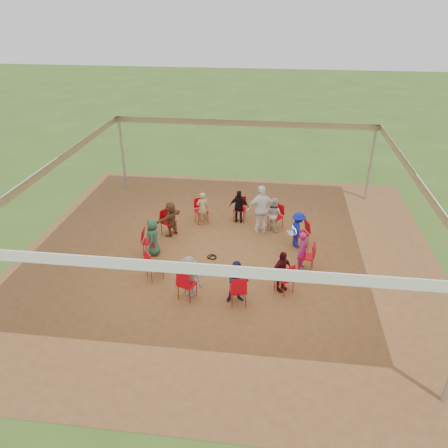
# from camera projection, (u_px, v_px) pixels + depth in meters

# --- Properties ---
(ground) EXTENTS (80.00, 80.00, 0.00)m
(ground) POSITION_uv_depth(u_px,v_px,m) (228.00, 255.00, 13.80)
(ground) COLOR #34541A
(ground) RESTS_ON ground
(dirt_patch) EXTENTS (13.00, 13.00, 0.00)m
(dirt_patch) POSITION_uv_depth(u_px,v_px,m) (228.00, 255.00, 13.79)
(dirt_patch) COLOR brown
(dirt_patch) RESTS_ON ground
(tent) EXTENTS (10.33, 10.33, 3.00)m
(tent) POSITION_uv_depth(u_px,v_px,m) (228.00, 186.00, 12.69)
(tent) COLOR #B2B2B7
(tent) RESTS_ON ground
(chair_0) EXTENTS (0.56, 0.55, 0.90)m
(chair_0) POSITION_uv_depth(u_px,v_px,m) (301.00, 234.00, 14.11)
(chair_0) COLOR #BB020E
(chair_0) RESTS_ON ground
(chair_1) EXTENTS (0.60, 0.60, 0.90)m
(chair_1) POSITION_uv_depth(u_px,v_px,m) (276.00, 217.00, 15.17)
(chair_1) COLOR #BB020E
(chair_1) RESTS_ON ground
(chair_2) EXTENTS (0.44, 0.46, 0.90)m
(chair_2) POSITION_uv_depth(u_px,v_px,m) (240.00, 209.00, 15.72)
(chair_2) COLOR #BB020E
(chair_2) RESTS_ON ground
(chair_3) EXTENTS (0.58, 0.59, 0.90)m
(chair_3) POSITION_uv_depth(u_px,v_px,m) (201.00, 211.00, 15.59)
(chair_3) COLOR #BB020E
(chair_3) RESTS_ON ground
(chair_4) EXTENTS (0.58, 0.58, 0.90)m
(chair_4) POSITION_uv_depth(u_px,v_px,m) (169.00, 222.00, 14.83)
(chair_4) COLOR #BB020E
(chair_4) RESTS_ON ground
(chair_5) EXTENTS (0.47, 0.46, 0.90)m
(chair_5) POSITION_uv_depth(u_px,v_px,m) (150.00, 241.00, 13.67)
(chair_5) COLOR #BB020E
(chair_5) RESTS_ON ground
(chair_6) EXTENTS (0.60, 0.60, 0.90)m
(chair_6) POSITION_uv_depth(u_px,v_px,m) (154.00, 265.00, 12.49)
(chair_6) COLOR #BB020E
(chair_6) RESTS_ON ground
(chair_7) EXTENTS (0.54, 0.56, 0.90)m
(chair_7) POSITION_uv_depth(u_px,v_px,m) (187.00, 284.00, 11.65)
(chair_7) COLOR #BB020E
(chair_7) RESTS_ON ground
(chair_8) EXTENTS (0.51, 0.52, 0.90)m
(chair_8) POSITION_uv_depth(u_px,v_px,m) (238.00, 290.00, 11.43)
(chair_8) COLOR #BB020E
(chair_8) RESTS_ON ground
(chair_9) EXTENTS (0.61, 0.61, 0.90)m
(chair_9) POSITION_uv_depth(u_px,v_px,m) (284.00, 278.00, 11.89)
(chair_9) COLOR #BB020E
(chair_9) RESTS_ON ground
(chair_10) EXTENTS (0.51, 0.50, 0.90)m
(chair_10) POSITION_uv_depth(u_px,v_px,m) (306.00, 256.00, 12.89)
(chair_10) COLOR #BB020E
(chair_10) RESTS_ON ground
(person_seated_0) EXTENTS (0.65, 0.87, 1.22)m
(person_seated_0) POSITION_uv_depth(u_px,v_px,m) (298.00, 230.00, 14.01)
(person_seated_0) COLOR #0C1A97
(person_seated_0) RESTS_ON ground
(person_seated_1) EXTENTS (0.68, 0.62, 1.22)m
(person_seated_1) POSITION_uv_depth(u_px,v_px,m) (274.00, 214.00, 15.01)
(person_seated_1) COLOR beige
(person_seated_1) RESTS_ON ground
(person_seated_2) EXTENTS (0.73, 0.40, 1.22)m
(person_seated_2) POSITION_uv_depth(u_px,v_px,m) (239.00, 207.00, 15.54)
(person_seated_2) COLOR black
(person_seated_2) RESTS_ON ground
(person_seated_3) EXTENTS (0.53, 0.47, 1.22)m
(person_seated_3) POSITION_uv_depth(u_px,v_px,m) (202.00, 208.00, 15.42)
(person_seated_3) COLOR #9A8F5F
(person_seated_3) RESTS_ON ground
(person_seated_4) EXTENTS (0.90, 1.19, 1.22)m
(person_seated_4) POSITION_uv_depth(u_px,v_px,m) (171.00, 219.00, 14.69)
(person_seated_4) COLOR brown
(person_seated_4) RESTS_ON ground
(person_seated_5) EXTENTS (0.38, 0.62, 1.22)m
(person_seated_5) POSITION_uv_depth(u_px,v_px,m) (153.00, 237.00, 13.59)
(person_seated_5) COLOR #244A37
(person_seated_5) RESTS_ON ground
(person_seated_6) EXTENTS (0.87, 0.63, 1.22)m
(person_seated_6) POSITION_uv_depth(u_px,v_px,m) (189.00, 277.00, 11.67)
(person_seated_6) COLOR slate
(person_seated_6) RESTS_ON ground
(person_seated_7) EXTENTS (0.65, 0.47, 1.22)m
(person_seated_7) POSITION_uv_depth(u_px,v_px,m) (238.00, 282.00, 11.46)
(person_seated_7) COLOR #181641
(person_seated_7) RESTS_ON ground
(person_seated_8) EXTENTS (0.76, 0.77, 1.22)m
(person_seated_8) POSITION_uv_depth(u_px,v_px,m) (282.00, 271.00, 11.90)
(person_seated_8) COLOR #400B13
(person_seated_8) RESTS_ON ground
(person_seated_9) EXTENTS (0.37, 0.49, 1.22)m
(person_seated_9) POSITION_uv_depth(u_px,v_px,m) (303.00, 251.00, 12.85)
(person_seated_9) COLOR #971864
(person_seated_9) RESTS_ON ground
(standing_person) EXTENTS (1.11, 0.78, 1.72)m
(standing_person) POSITION_uv_depth(u_px,v_px,m) (262.00, 209.00, 14.76)
(standing_person) COLOR white
(standing_person) RESTS_ON ground
(cable_coil) EXTENTS (0.36, 0.36, 0.03)m
(cable_coil) POSITION_uv_depth(u_px,v_px,m) (212.00, 257.00, 13.66)
(cable_coil) COLOR black
(cable_coil) RESTS_ON ground
(laptop) EXTENTS (0.35, 0.39, 0.22)m
(laptop) POSITION_uv_depth(u_px,v_px,m) (293.00, 231.00, 13.99)
(laptop) COLOR #B7B7BC
(laptop) RESTS_ON ground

